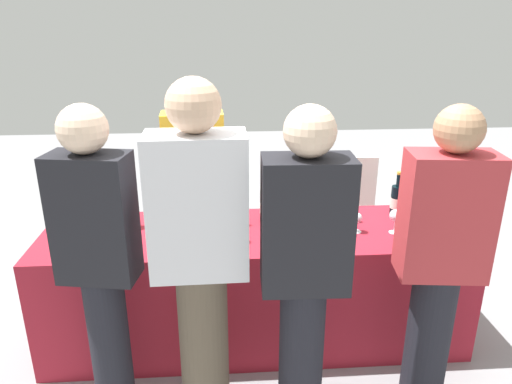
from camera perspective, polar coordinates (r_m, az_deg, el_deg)
The scene contains 20 objects.
ground_plane at distance 3.25m, azimuth 0.00°, elevation -16.85°, with size 12.00×12.00×0.00m, color gray.
tasting_table at distance 3.04m, azimuth 0.00°, elevation -11.17°, with size 2.57×0.71×0.75m, color maroon.
wine_bottle_0 at distance 2.98m, azimuth -15.93°, elevation -1.95°, with size 0.08×0.08×0.33m.
wine_bottle_1 at distance 2.91m, azimuth -3.34°, elevation -2.00°, with size 0.07×0.07×0.29m.
wine_bottle_2 at distance 2.95m, azimuth 1.12°, elevation -1.62°, with size 0.07×0.07×0.30m.
wine_bottle_3 at distance 2.99m, azimuth 9.95°, elevation -1.34°, with size 0.07×0.07×0.32m.
wine_bottle_4 at distance 3.17m, azimuth 16.62°, elevation -0.98°, with size 0.08×0.08×0.30m.
wine_bottle_5 at distance 3.19m, azimuth 18.27°, elevation -1.02°, with size 0.07×0.07×0.30m.
wine_glass_0 at distance 2.74m, azimuth -16.93°, elevation -4.63°, with size 0.07×0.07×0.13m.
wine_glass_1 at distance 2.69m, azimuth -2.24°, elevation -4.24°, with size 0.07×0.07×0.13m.
wine_glass_2 at distance 2.69m, azimuth 6.97°, elevation -4.16°, with size 0.07×0.07×0.14m.
wine_glass_3 at distance 2.83m, azimuth 8.10°, elevation -3.20°, with size 0.07×0.07×0.13m.
wine_glass_4 at distance 2.88m, azimuth 12.09°, elevation -3.19°, with size 0.06×0.06×0.12m.
wine_glass_5 at distance 2.91m, azimuth 16.51°, elevation -2.83°, with size 0.08×0.08×0.15m.
server_pouring at distance 3.37m, azimuth -7.37°, elevation 0.77°, with size 0.43×0.25×1.58m.
guest_0 at distance 2.35m, azimuth -18.41°, elevation -7.77°, with size 0.39×0.25×1.63m.
guest_1 at distance 2.18m, azimuth -6.77°, elevation -7.65°, with size 0.44×0.25×1.74m.
guest_2 at distance 2.16m, azimuth 5.87°, elevation -9.43°, with size 0.40×0.23×1.64m.
guest_3 at distance 2.44m, azimuth 21.30°, elevation -7.61°, with size 0.42×0.26×1.62m.
menu_board at distance 4.01m, azimuth 10.05°, elevation -2.11°, with size 0.57×0.03×0.91m, color white.
Camera 1 is at (-0.18, -2.59, 1.96)m, focal length 33.11 mm.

